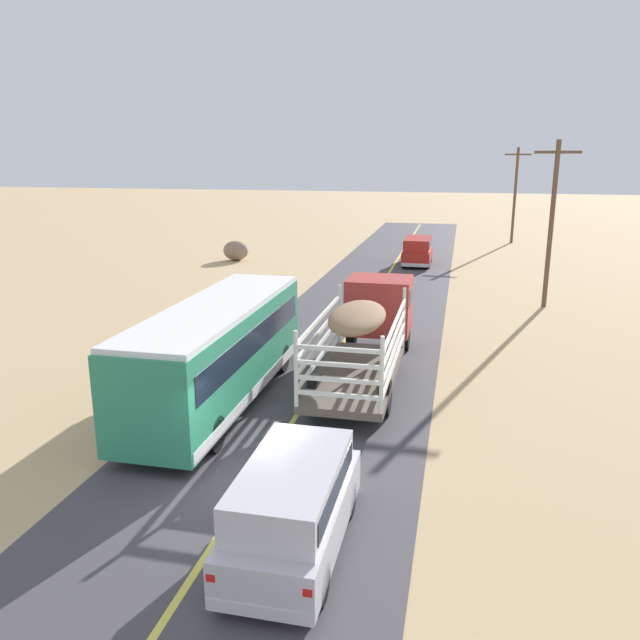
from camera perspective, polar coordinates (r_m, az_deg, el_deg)
ground_plane at (r=15.34m, az=-6.67°, el=-15.37°), size 240.00×240.00×0.00m
road_surface at (r=15.33m, az=-6.67°, el=-15.33°), size 8.00×120.00×0.02m
road_centre_line at (r=15.32m, az=-6.67°, el=-15.30°), size 0.16×117.60×0.00m
suv_near at (r=12.80m, az=-2.45°, el=-16.25°), size 1.90×4.62×1.93m
livestock_truck at (r=23.21m, az=4.69°, el=0.08°), size 2.53×9.70×3.02m
bus at (r=19.89m, az=-9.21°, el=-2.74°), size 2.54×10.00×3.21m
car_far at (r=45.27m, az=8.85°, el=6.31°), size 1.90×4.62×1.93m
power_pole_mid at (r=33.88m, az=20.28°, el=8.52°), size 2.20×0.24×8.36m
power_pole_far at (r=58.47m, az=17.29°, el=10.99°), size 2.20×0.24×8.21m
boulder_near_shoulder at (r=47.27m, az=-7.65°, el=6.26°), size 1.89×1.54×1.44m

